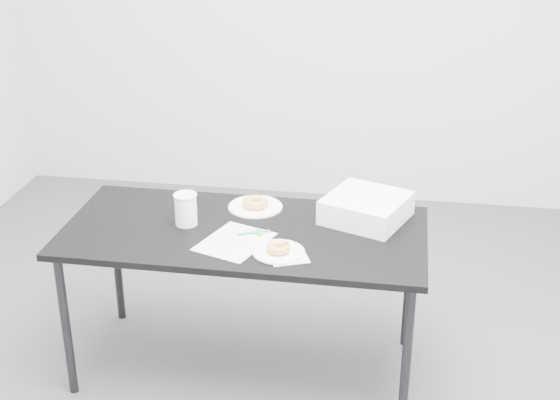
% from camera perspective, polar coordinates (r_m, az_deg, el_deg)
% --- Properties ---
extents(floor, '(4.00, 4.00, 0.00)m').
position_cam_1_polar(floor, '(3.49, -1.12, -12.60)').
color(floor, '#4A4A4E').
rests_on(floor, ground).
extents(table, '(1.49, 0.70, 0.68)m').
position_cam_1_polar(table, '(3.21, -2.63, -2.99)').
color(table, black).
rests_on(table, floor).
extents(scorecard, '(0.32, 0.35, 0.00)m').
position_cam_1_polar(scorecard, '(3.09, -3.34, -3.06)').
color(scorecard, silver).
rests_on(scorecard, table).
extents(logo_patch, '(0.06, 0.06, 0.00)m').
position_cam_1_polar(logo_patch, '(3.16, -1.56, -2.39)').
color(logo_patch, green).
rests_on(logo_patch, scorecard).
extents(pen, '(0.13, 0.06, 0.01)m').
position_cam_1_polar(pen, '(3.15, -1.96, -2.39)').
color(pen, '#0D9289').
rests_on(pen, scorecard).
extents(napkin, '(0.18, 0.18, 0.00)m').
position_cam_1_polar(napkin, '(2.98, 0.59, -4.12)').
color(napkin, silver).
rests_on(napkin, table).
extents(plate_near, '(0.20, 0.20, 0.01)m').
position_cam_1_polar(plate_near, '(3.00, -0.10, -3.82)').
color(plate_near, white).
rests_on(plate_near, napkin).
extents(donut_near, '(0.12, 0.12, 0.03)m').
position_cam_1_polar(donut_near, '(2.99, -0.10, -3.51)').
color(donut_near, gold).
rests_on(donut_near, plate_near).
extents(plate_far, '(0.24, 0.24, 0.01)m').
position_cam_1_polar(plate_far, '(3.38, -1.82, -0.51)').
color(plate_far, white).
rests_on(plate_far, table).
extents(donut_far, '(0.12, 0.12, 0.04)m').
position_cam_1_polar(donut_far, '(3.37, -1.82, -0.17)').
color(donut_far, gold).
rests_on(donut_far, plate_far).
extents(coffee_cup, '(0.09, 0.09, 0.14)m').
position_cam_1_polar(coffee_cup, '(3.23, -6.90, -0.67)').
color(coffee_cup, white).
rests_on(coffee_cup, table).
extents(cup_lid, '(0.09, 0.09, 0.01)m').
position_cam_1_polar(cup_lid, '(3.40, 4.35, -0.38)').
color(cup_lid, silver).
rests_on(cup_lid, table).
extents(bakery_box, '(0.40, 0.40, 0.10)m').
position_cam_1_polar(bakery_box, '(3.28, 6.32, -0.58)').
color(bakery_box, white).
rests_on(bakery_box, table).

